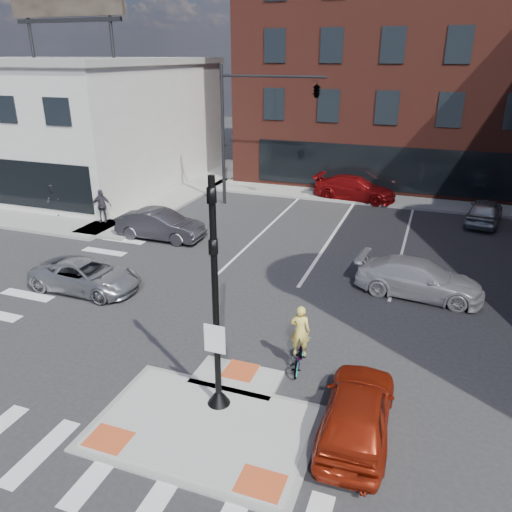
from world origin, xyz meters
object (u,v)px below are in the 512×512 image
at_px(white_pickup, 419,278).
at_px(bg_car_red, 355,188).
at_px(silver_suv, 86,276).
at_px(red_sedan, 357,411).
at_px(bg_car_silver, 485,211).
at_px(pedestrian_b, 101,206).
at_px(bg_car_dark, 160,225).
at_px(pedestrian_a, 54,200).
at_px(cyclist, 299,348).

distance_m(white_pickup, bg_car_red, 13.36).
height_order(silver_suv, red_sedan, red_sedan).
relative_size(white_pickup, bg_car_red, 0.93).
relative_size(silver_suv, bg_car_silver, 1.08).
distance_m(red_sedan, pedestrian_b, 19.23).
bearing_deg(bg_car_dark, pedestrian_a, 82.94).
bearing_deg(red_sedan, pedestrian_a, -33.63).
height_order(red_sedan, pedestrian_b, pedestrian_b).
xyz_separation_m(red_sedan, white_pickup, (0.92, 8.33, -0.00)).
bearing_deg(bg_car_silver, white_pickup, 84.18).
distance_m(bg_car_red, cyclist, 18.77).
height_order(bg_car_dark, bg_car_silver, bg_car_dark).
relative_size(bg_car_red, pedestrian_a, 2.81).
xyz_separation_m(bg_car_dark, pedestrian_b, (-4.09, 0.92, 0.31)).
bearing_deg(pedestrian_b, pedestrian_a, 159.81).
bearing_deg(bg_car_dark, white_pickup, -99.57).
relative_size(red_sedan, white_pickup, 0.85).
height_order(pedestrian_a, pedestrian_b, pedestrian_a).
relative_size(silver_suv, bg_car_dark, 0.99).
bearing_deg(bg_car_red, white_pickup, -153.63).
bearing_deg(bg_car_red, cyclist, -168.68).
xyz_separation_m(bg_car_red, pedestrian_a, (-14.97, -9.50, 0.31)).
bearing_deg(bg_car_silver, cyclist, 80.16).
bearing_deg(pedestrian_b, bg_car_dark, -32.89).
distance_m(silver_suv, bg_car_silver, 20.52).
distance_m(bg_car_silver, cyclist, 17.34).
bearing_deg(pedestrian_b, white_pickup, -30.71).
bearing_deg(bg_car_red, pedestrian_b, 135.06).
height_order(silver_suv, cyclist, cyclist).
bearing_deg(pedestrian_b, red_sedan, -56.48).
xyz_separation_m(white_pickup, bg_car_dark, (-12.34, 2.13, 0.04)).
distance_m(white_pickup, pedestrian_a, 19.79).
height_order(silver_suv, pedestrian_a, pedestrian_a).
relative_size(red_sedan, bg_car_dark, 0.91).
relative_size(bg_car_silver, pedestrian_a, 2.23).
bearing_deg(bg_car_silver, pedestrian_b, 29.94).
xyz_separation_m(cyclist, pedestrian_a, (-16.60, 9.20, 0.37)).
distance_m(silver_suv, pedestrian_a, 10.27).
bearing_deg(white_pickup, silver_suv, 112.98).
bearing_deg(red_sedan, silver_suv, -23.69).
bearing_deg(red_sedan, bg_car_red, -82.28).
height_order(bg_car_red, pedestrian_a, pedestrian_a).
height_order(white_pickup, cyclist, cyclist).
bearing_deg(bg_car_silver, pedestrian_a, 27.27).
bearing_deg(bg_car_silver, bg_car_dark, 37.61).
xyz_separation_m(white_pickup, bg_car_silver, (2.80, 10.21, 0.00)).
distance_m(silver_suv, pedestrian_b, 8.26).
xyz_separation_m(bg_car_dark, cyclist, (9.39, -8.28, -0.04)).
xyz_separation_m(silver_suv, pedestrian_b, (-4.37, 7.00, 0.43)).
xyz_separation_m(bg_car_silver, pedestrian_b, (-19.22, -7.16, 0.35)).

